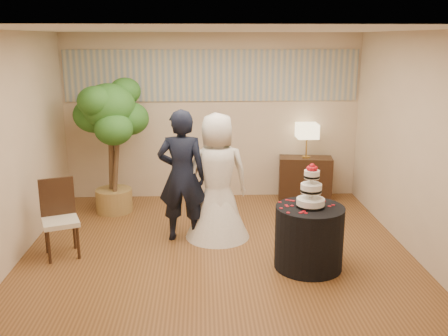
{
  "coord_description": "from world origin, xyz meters",
  "views": [
    {
      "loc": [
        -0.19,
        -5.94,
        2.71
      ],
      "look_at": [
        0.1,
        0.4,
        1.05
      ],
      "focal_mm": 40.0,
      "sensor_mm": 36.0,
      "label": 1
    }
  ],
  "objects_px": {
    "table_lamp": "(307,141)",
    "side_chair": "(60,219)",
    "groom": "(182,176)",
    "bride": "(217,176)",
    "wedding_cake": "(311,185)",
    "ficus_tree": "(111,146)",
    "cake_table": "(309,237)",
    "console": "(305,178)"
  },
  "relations": [
    {
      "from": "cake_table",
      "to": "wedding_cake",
      "type": "bearing_deg",
      "value": -90.0
    },
    {
      "from": "table_lamp",
      "to": "side_chair",
      "type": "distance_m",
      "value": 4.21
    },
    {
      "from": "groom",
      "to": "ficus_tree",
      "type": "relative_size",
      "value": 0.84
    },
    {
      "from": "groom",
      "to": "ficus_tree",
      "type": "height_order",
      "value": "ficus_tree"
    },
    {
      "from": "table_lamp",
      "to": "side_chair",
      "type": "bearing_deg",
      "value": -148.57
    },
    {
      "from": "cake_table",
      "to": "console",
      "type": "distance_m",
      "value": 2.69
    },
    {
      "from": "ficus_tree",
      "to": "side_chair",
      "type": "distance_m",
      "value": 1.82
    },
    {
      "from": "groom",
      "to": "wedding_cake",
      "type": "relative_size",
      "value": 3.41
    },
    {
      "from": "wedding_cake",
      "to": "side_chair",
      "type": "relative_size",
      "value": 0.54
    },
    {
      "from": "table_lamp",
      "to": "bride",
      "type": "bearing_deg",
      "value": -133.9
    },
    {
      "from": "cake_table",
      "to": "table_lamp",
      "type": "bearing_deg",
      "value": 79.4
    },
    {
      "from": "console",
      "to": "side_chair",
      "type": "distance_m",
      "value": 4.18
    },
    {
      "from": "groom",
      "to": "side_chair",
      "type": "bearing_deg",
      "value": 24.18
    },
    {
      "from": "console",
      "to": "table_lamp",
      "type": "xyz_separation_m",
      "value": [
        0.0,
        0.0,
        0.66
      ]
    },
    {
      "from": "cake_table",
      "to": "side_chair",
      "type": "bearing_deg",
      "value": 171.46
    },
    {
      "from": "cake_table",
      "to": "wedding_cake",
      "type": "distance_m",
      "value": 0.65
    },
    {
      "from": "ficus_tree",
      "to": "groom",
      "type": "bearing_deg",
      "value": -46.2
    },
    {
      "from": "bride",
      "to": "cake_table",
      "type": "relative_size",
      "value": 2.14
    },
    {
      "from": "cake_table",
      "to": "ficus_tree",
      "type": "bearing_deg",
      "value": 141.5
    },
    {
      "from": "wedding_cake",
      "to": "groom",
      "type": "bearing_deg",
      "value": 148.52
    },
    {
      "from": "side_chair",
      "to": "table_lamp",
      "type": "bearing_deg",
      "value": 10.14
    },
    {
      "from": "bride",
      "to": "wedding_cake",
      "type": "xyz_separation_m",
      "value": [
        1.07,
        -1.02,
        0.16
      ]
    },
    {
      "from": "bride",
      "to": "cake_table",
      "type": "distance_m",
      "value": 1.55
    },
    {
      "from": "bride",
      "to": "side_chair",
      "type": "bearing_deg",
      "value": 5.76
    },
    {
      "from": "wedding_cake",
      "to": "console",
      "type": "xyz_separation_m",
      "value": [
        0.49,
        2.64,
        -0.67
      ]
    },
    {
      "from": "cake_table",
      "to": "console",
      "type": "xyz_separation_m",
      "value": [
        0.49,
        2.64,
        -0.02
      ]
    },
    {
      "from": "groom",
      "to": "cake_table",
      "type": "bearing_deg",
      "value": 155.03
    },
    {
      "from": "ficus_tree",
      "to": "side_chair",
      "type": "bearing_deg",
      "value": -102.7
    },
    {
      "from": "bride",
      "to": "console",
      "type": "distance_m",
      "value": 2.31
    },
    {
      "from": "wedding_cake",
      "to": "bride",
      "type": "bearing_deg",
      "value": 136.45
    },
    {
      "from": "bride",
      "to": "console",
      "type": "relative_size",
      "value": 1.98
    },
    {
      "from": "console",
      "to": "side_chair",
      "type": "bearing_deg",
      "value": -141.11
    },
    {
      "from": "wedding_cake",
      "to": "table_lamp",
      "type": "height_order",
      "value": "table_lamp"
    },
    {
      "from": "bride",
      "to": "wedding_cake",
      "type": "height_order",
      "value": "bride"
    },
    {
      "from": "cake_table",
      "to": "console",
      "type": "relative_size",
      "value": 0.92
    },
    {
      "from": "bride",
      "to": "cake_table",
      "type": "bearing_deg",
      "value": 126.73
    },
    {
      "from": "cake_table",
      "to": "bride",
      "type": "bearing_deg",
      "value": 136.45
    },
    {
      "from": "groom",
      "to": "wedding_cake",
      "type": "height_order",
      "value": "groom"
    },
    {
      "from": "groom",
      "to": "bride",
      "type": "relative_size",
      "value": 1.03
    },
    {
      "from": "console",
      "to": "groom",
      "type": "bearing_deg",
      "value": -132.87
    },
    {
      "from": "cake_table",
      "to": "table_lamp",
      "type": "relative_size",
      "value": 1.41
    },
    {
      "from": "cake_table",
      "to": "side_chair",
      "type": "relative_size",
      "value": 0.83
    }
  ]
}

